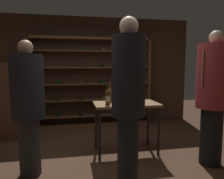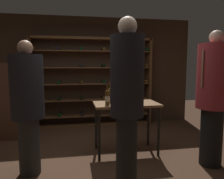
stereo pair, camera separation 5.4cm
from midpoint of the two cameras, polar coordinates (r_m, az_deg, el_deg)
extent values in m
plane|color=#472D1E|center=(3.66, -3.40, -17.87)|extent=(10.33, 10.33, 0.00)
cube|color=#3D2B1E|center=(5.49, -6.42, 4.84)|extent=(5.29, 0.10, 2.72)
cube|color=brown|center=(5.37, -21.44, 1.58)|extent=(0.06, 0.32, 2.19)
cube|color=brown|center=(5.62, 9.19, 2.13)|extent=(0.06, 0.32, 2.19)
cube|color=brown|center=(5.32, -5.91, 13.41)|extent=(2.91, 0.32, 0.06)
cube|color=brown|center=(5.49, -5.65, -9.22)|extent=(2.91, 0.32, 0.06)
cube|color=brown|center=(5.43, -5.68, -6.84)|extent=(2.83, 0.32, 0.02)
cylinder|color=#4C3314|center=(5.47, -20.07, -6.51)|extent=(0.08, 0.30, 0.08)
cylinder|color=black|center=(5.41, -14.36, -6.47)|extent=(0.08, 0.30, 0.08)
cylinder|color=black|center=(5.40, -8.57, -6.36)|extent=(0.08, 0.30, 0.08)
cylinder|color=black|center=(5.54, 2.76, -5.95)|extent=(0.08, 0.30, 0.08)
cube|color=brown|center=(5.35, -5.73, -2.70)|extent=(2.83, 0.32, 0.02)
cylinder|color=black|center=(5.40, -20.23, -2.39)|extent=(0.08, 0.30, 0.08)
cylinder|color=black|center=(5.33, -14.47, -2.30)|extent=(0.08, 0.30, 0.08)
cylinder|color=black|center=(5.33, -8.64, -2.18)|extent=(0.08, 0.30, 0.08)
cylinder|color=#4C3314|center=(5.37, -2.85, -2.04)|extent=(0.08, 0.30, 0.08)
cylinder|color=black|center=(5.47, 2.78, -1.89)|extent=(0.08, 0.30, 0.08)
cube|color=brown|center=(5.30, -5.77, 1.55)|extent=(2.83, 0.32, 0.02)
cylinder|color=black|center=(5.35, -20.39, 1.82)|extent=(0.08, 0.30, 0.08)
cylinder|color=black|center=(5.29, -14.59, 1.96)|extent=(0.08, 0.30, 0.08)
cylinder|color=#4C3314|center=(5.28, -8.71, 2.09)|extent=(0.08, 0.30, 0.08)
cylinder|color=black|center=(5.33, -2.87, 2.19)|extent=(0.08, 0.30, 0.08)
cylinder|color=#4C3314|center=(5.43, 2.81, 2.27)|extent=(0.08, 0.30, 0.08)
cylinder|color=#4C3314|center=(5.58, 8.23, 2.32)|extent=(0.08, 0.30, 0.08)
cube|color=brown|center=(5.28, -5.82, 5.85)|extent=(2.83, 0.32, 0.02)
cylinder|color=black|center=(5.34, -20.56, 6.07)|extent=(0.08, 0.30, 0.08)
cylinder|color=black|center=(5.27, -8.79, 6.40)|extent=(0.08, 0.30, 0.08)
cylinder|color=black|center=(5.31, -2.90, 6.47)|extent=(0.08, 0.30, 0.08)
cylinder|color=black|center=(5.42, 2.83, 6.47)|extent=(0.08, 0.30, 0.08)
cylinder|color=#4C3314|center=(5.57, 8.29, 6.40)|extent=(0.08, 0.30, 0.08)
cube|color=brown|center=(5.30, -5.87, 10.15)|extent=(2.83, 0.32, 0.02)
cylinder|color=#4C3314|center=(5.35, -20.73, 10.32)|extent=(0.08, 0.30, 0.08)
cylinder|color=black|center=(5.29, -14.84, 10.57)|extent=(0.08, 0.30, 0.08)
cylinder|color=black|center=(5.28, -8.86, 10.72)|extent=(0.08, 0.30, 0.08)
cylinder|color=#4C3314|center=(5.33, -2.92, 10.74)|extent=(0.08, 0.30, 0.08)
cylinder|color=black|center=(5.43, 2.85, 10.66)|extent=(0.08, 0.30, 0.08)
cylinder|color=black|center=(5.58, 8.36, 10.49)|extent=(0.08, 0.30, 0.08)
cube|color=brown|center=(3.64, 3.41, -3.94)|extent=(1.09, 0.60, 0.04)
cylinder|color=black|center=(3.42, -3.83, -12.16)|extent=(0.04, 0.04, 0.83)
cylinder|color=black|center=(3.67, 12.02, -11.00)|extent=(0.04, 0.04, 0.83)
cylinder|color=black|center=(3.90, -4.75, -9.83)|extent=(0.04, 0.04, 0.83)
cylinder|color=black|center=(4.12, 9.27, -9.01)|extent=(0.04, 0.04, 0.83)
cylinder|color=black|center=(2.75, 3.69, -16.21)|extent=(0.26, 0.26, 0.89)
cylinder|color=black|center=(2.54, 3.84, 3.52)|extent=(0.40, 0.40, 0.97)
sphere|color=beige|center=(2.58, 3.94, 16.59)|extent=(0.22, 0.22, 0.22)
cylinder|color=black|center=(3.63, 24.63, -11.30)|extent=(0.32, 0.32, 0.87)
cylinder|color=#9E2D33|center=(3.47, 25.33, 3.22)|extent=(0.49, 0.49, 0.95)
sphere|color=beige|center=(3.49, 25.78, 12.50)|extent=(0.20, 0.20, 0.20)
cube|color=olive|center=(3.27, 22.67, 5.18)|extent=(0.02, 0.05, 0.53)
cylinder|color=#2B2B2B|center=(3.25, -21.65, -14.01)|extent=(0.28, 0.28, 0.79)
cylinder|color=black|center=(3.06, -22.28, 0.65)|extent=(0.44, 0.44, 0.86)
sphere|color=#AD7A5B|center=(3.06, -22.70, 10.35)|extent=(0.20, 0.20, 0.20)
cube|color=#4C2D1E|center=(4.84, -26.66, -2.90)|extent=(0.44, 0.36, 1.56)
cylinder|color=#4C3314|center=(3.40, -1.63, -2.32)|extent=(0.07, 0.07, 0.23)
cone|color=#4C3314|center=(3.38, -1.64, -0.16)|extent=(0.07, 0.07, 0.03)
cylinder|color=#4C3314|center=(3.38, -1.64, 0.77)|extent=(0.03, 0.03, 0.09)
cylinder|color=black|center=(3.37, -1.64, 1.67)|extent=(0.03, 0.03, 0.02)
cylinder|color=#C6B28C|center=(3.40, -1.63, -2.52)|extent=(0.08, 0.08, 0.09)
cylinder|color=#4C3314|center=(3.77, -0.93, -1.56)|extent=(0.08, 0.08, 0.22)
cone|color=#4C3314|center=(3.76, -0.93, 0.28)|extent=(0.08, 0.08, 0.03)
cylinder|color=#4C3314|center=(3.75, -0.93, 1.17)|extent=(0.03, 0.03, 0.09)
cylinder|color=maroon|center=(3.75, -0.93, 2.03)|extent=(0.03, 0.03, 0.02)
cylinder|color=black|center=(3.77, -0.93, -1.73)|extent=(0.08, 0.08, 0.08)
cylinder|color=silver|center=(3.54, 1.55, -3.85)|extent=(0.07, 0.07, 0.00)
cylinder|color=silver|center=(3.54, 1.55, -3.24)|extent=(0.01, 0.01, 0.07)
cone|color=silver|center=(3.53, 1.56, -2.19)|extent=(0.09, 0.09, 0.06)
cylinder|color=#590A14|center=(3.53, 1.55, -2.41)|extent=(0.05, 0.05, 0.02)
camera|label=1|loc=(0.03, -90.42, -0.05)|focal=34.06mm
camera|label=2|loc=(0.03, 89.58, 0.05)|focal=34.06mm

